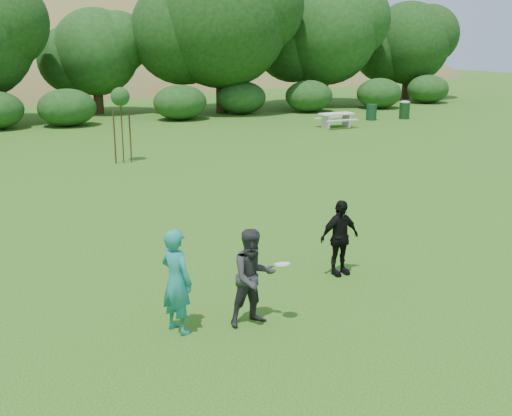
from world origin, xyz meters
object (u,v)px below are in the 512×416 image
at_px(trash_can_near, 371,112).
at_px(sapling, 120,99).
at_px(player_grey, 253,277).
at_px(trash_can_lidded, 405,109).
at_px(player_teal, 176,281).
at_px(picnic_table, 336,118).
at_px(player_black, 340,238).

xyz_separation_m(trash_can_near, sapling, (-16.01, -6.17, 1.97)).
bearing_deg(player_grey, trash_can_lidded, 45.28).
bearing_deg(trash_can_near, player_teal, -132.54).
bearing_deg(trash_can_lidded, picnic_table, -166.64).
distance_m(player_grey, sapling, 15.01).
bearing_deg(player_black, trash_can_near, 48.25).
relative_size(player_teal, player_black, 1.13).
distance_m(player_teal, player_black, 3.95).
distance_m(sapling, trash_can_lidded, 19.09).
distance_m(picnic_table, trash_can_lidded, 5.69).
bearing_deg(player_teal, trash_can_lidded, -67.73).
distance_m(trash_can_near, picnic_table, 3.85).
distance_m(player_black, sapling, 13.64).
bearing_deg(player_grey, sapling, 82.42).
bearing_deg(sapling, player_teal, -101.61).
relative_size(player_black, trash_can_lidded, 1.48).
bearing_deg(player_black, trash_can_lidded, 44.13).
height_order(player_teal, player_grey, player_teal).
relative_size(picnic_table, trash_can_lidded, 1.71).
height_order(trash_can_near, sapling, sapling).
distance_m(player_grey, picnic_table, 24.03).
bearing_deg(picnic_table, player_grey, -126.49).
height_order(player_grey, sapling, sapling).
xyz_separation_m(player_teal, trash_can_lidded, (21.07, 20.35, -0.34)).
bearing_deg(sapling, picnic_table, 19.70).
bearing_deg(sapling, player_black, -86.49).
bearing_deg(player_grey, trash_can_near, 48.91).
relative_size(trash_can_near, sapling, 0.32).
xyz_separation_m(player_grey, sapling, (1.75, 14.83, 1.59)).
distance_m(player_teal, trash_can_near, 28.10).
relative_size(player_teal, picnic_table, 0.98).
bearing_deg(player_teal, player_grey, -124.79).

